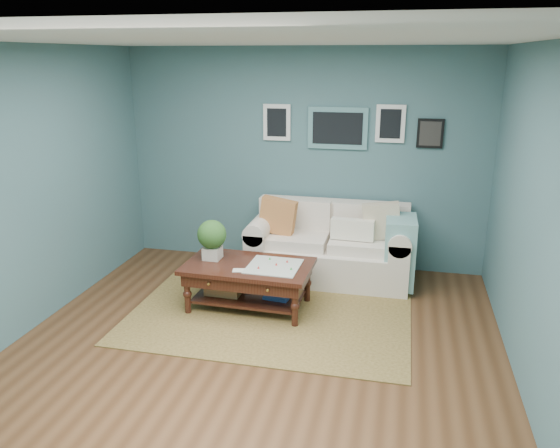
% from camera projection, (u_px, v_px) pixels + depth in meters
% --- Properties ---
extents(room_shell, '(5.00, 5.02, 2.70)m').
position_uv_depth(room_shell, '(250.00, 211.00, 4.50)').
color(room_shell, brown).
rests_on(room_shell, ground).
extents(area_rug, '(2.87, 2.29, 0.01)m').
position_uv_depth(area_rug, '(273.00, 308.00, 5.82)').
color(area_rug, brown).
rests_on(area_rug, ground).
extents(loveseat, '(1.94, 0.88, 1.00)m').
position_uv_depth(loveseat, '(337.00, 246.00, 6.51)').
color(loveseat, white).
rests_on(loveseat, ground).
extents(coffee_table, '(1.34, 0.81, 0.93)m').
position_uv_depth(coffee_table, '(242.00, 271.00, 5.76)').
color(coffee_table, black).
rests_on(coffee_table, ground).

